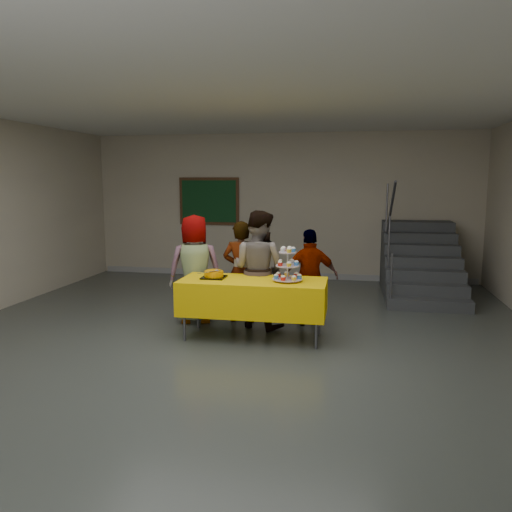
# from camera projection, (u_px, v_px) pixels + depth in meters

# --- Properties ---
(room_shell) EXTENTS (10.00, 10.04, 3.02)m
(room_shell) POSITION_uv_depth(u_px,v_px,m) (217.00, 172.00, 5.44)
(room_shell) COLOR #4C514C
(room_shell) RESTS_ON ground
(bake_table) EXTENTS (1.88, 0.78, 0.77)m
(bake_table) POSITION_uv_depth(u_px,v_px,m) (253.00, 296.00, 6.45)
(bake_table) COLOR #595960
(bake_table) RESTS_ON ground
(cupcake_stand) EXTENTS (0.38, 0.38, 0.44)m
(cupcake_stand) POSITION_uv_depth(u_px,v_px,m) (287.00, 267.00, 6.29)
(cupcake_stand) COLOR silver
(cupcake_stand) RESTS_ON bake_table
(bear_cake) EXTENTS (0.32, 0.36, 0.12)m
(bear_cake) POSITION_uv_depth(u_px,v_px,m) (214.00, 274.00, 6.53)
(bear_cake) COLOR black
(bear_cake) RESTS_ON bake_table
(schoolchild_a) EXTENTS (0.87, 0.69, 1.56)m
(schoolchild_a) POSITION_uv_depth(u_px,v_px,m) (195.00, 269.00, 7.15)
(schoolchild_a) COLOR slate
(schoolchild_a) RESTS_ON ground
(schoolchild_b) EXTENTS (0.54, 0.35, 1.47)m
(schoolchild_b) POSITION_uv_depth(u_px,v_px,m) (241.00, 272.00, 7.17)
(schoolchild_b) COLOR slate
(schoolchild_b) RESTS_ON ground
(schoolchild_c) EXTENTS (0.97, 0.88, 1.63)m
(schoolchild_c) POSITION_uv_depth(u_px,v_px,m) (259.00, 269.00, 6.92)
(schoolchild_c) COLOR slate
(schoolchild_c) RESTS_ON ground
(schoolchild_d) EXTENTS (0.86, 0.56, 1.37)m
(schoolchild_d) POSITION_uv_depth(u_px,v_px,m) (310.00, 277.00, 7.02)
(schoolchild_d) COLOR slate
(schoolchild_d) RESTS_ON ground
(staircase) EXTENTS (1.30, 2.40, 2.04)m
(staircase) POSITION_uv_depth(u_px,v_px,m) (419.00, 266.00, 9.17)
(staircase) COLOR #424447
(staircase) RESTS_ON ground
(noticeboard) EXTENTS (1.30, 0.05, 1.00)m
(noticeboard) POSITION_uv_depth(u_px,v_px,m) (209.00, 201.00, 10.61)
(noticeboard) COLOR #472B16
(noticeboard) RESTS_ON ground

